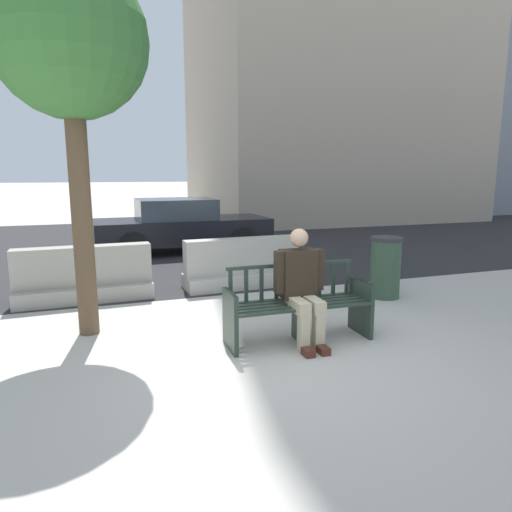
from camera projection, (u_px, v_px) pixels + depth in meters
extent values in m
plane|color=#B7B2A8|center=(276.00, 361.00, 4.77)|extent=(200.00, 200.00, 0.00)
cube|color=#28282B|center=(162.00, 243.00, 12.85)|extent=(120.00, 12.00, 0.01)
cube|color=#28382D|center=(230.00, 321.00, 5.03)|extent=(0.06, 0.51, 0.66)
cube|color=#28382D|center=(361.00, 307.00, 5.53)|extent=(0.06, 0.51, 0.66)
cube|color=#28382D|center=(299.00, 322.00, 5.30)|extent=(0.05, 0.32, 0.45)
cube|color=#28382D|center=(307.00, 309.00, 5.04)|extent=(1.60, 0.10, 0.02)
cube|color=#28382D|center=(303.00, 306.00, 5.15)|extent=(1.60, 0.10, 0.02)
cube|color=#28382D|center=(299.00, 304.00, 5.26)|extent=(1.60, 0.10, 0.02)
cube|color=#28382D|center=(295.00, 301.00, 5.36)|extent=(1.60, 0.10, 0.02)
cube|color=#28382D|center=(291.00, 299.00, 5.47)|extent=(1.60, 0.10, 0.02)
cube|color=#28382D|center=(291.00, 265.00, 5.41)|extent=(1.60, 0.07, 0.04)
cube|color=#28382D|center=(230.00, 287.00, 5.21)|extent=(0.04, 0.03, 0.38)
cube|color=#28382D|center=(246.00, 286.00, 5.27)|extent=(0.04, 0.03, 0.38)
cube|color=#28382D|center=(261.00, 284.00, 5.33)|extent=(0.04, 0.03, 0.38)
cube|color=#28382D|center=(276.00, 283.00, 5.39)|extent=(0.04, 0.03, 0.38)
cube|color=#28382D|center=(291.00, 282.00, 5.44)|extent=(0.04, 0.03, 0.38)
cube|color=#28382D|center=(305.00, 281.00, 5.50)|extent=(0.04, 0.03, 0.38)
cube|color=#28382D|center=(320.00, 280.00, 5.56)|extent=(0.04, 0.03, 0.38)
cube|color=#28382D|center=(333.00, 279.00, 5.62)|extent=(0.04, 0.03, 0.38)
cube|color=#28382D|center=(347.00, 278.00, 5.67)|extent=(0.04, 0.03, 0.38)
cube|color=#28382D|center=(230.00, 293.00, 4.95)|extent=(0.06, 0.46, 0.03)
cube|color=#28382D|center=(363.00, 282.00, 5.45)|extent=(0.06, 0.46, 0.03)
cube|color=#2D2319|center=(298.00, 273.00, 5.26)|extent=(0.40, 0.25, 0.56)
sphere|color=tan|center=(299.00, 238.00, 5.17)|extent=(0.21, 0.21, 0.21)
cube|color=#C6B793|center=(298.00, 305.00, 5.09)|extent=(0.15, 0.44, 0.14)
cube|color=#C6B793|center=(312.00, 304.00, 5.14)|extent=(0.15, 0.44, 0.14)
cube|color=#C6B793|center=(304.00, 332.00, 4.97)|extent=(0.11, 0.11, 0.45)
cube|color=#C6B793|center=(319.00, 330.00, 5.03)|extent=(0.11, 0.11, 0.45)
cube|color=#4C2319|center=(306.00, 351.00, 4.93)|extent=(0.12, 0.26, 0.08)
cube|color=#4C2319|center=(321.00, 349.00, 4.99)|extent=(0.12, 0.26, 0.08)
cube|color=#2D2319|center=(279.00, 272.00, 5.15)|extent=(0.09, 0.12, 0.48)
cube|color=#2D2319|center=(318.00, 269.00, 5.30)|extent=(0.09, 0.12, 0.48)
cube|color=#ADA89E|center=(242.00, 279.00, 7.90)|extent=(2.02, 0.75, 0.24)
cube|color=#ADA89E|center=(242.00, 255.00, 7.82)|extent=(2.01, 0.37, 0.60)
cube|color=#9E998E|center=(86.00, 292.00, 7.03)|extent=(2.02, 0.75, 0.24)
cube|color=#9E998E|center=(84.00, 266.00, 6.96)|extent=(2.01, 0.37, 0.60)
cylinder|color=brown|center=(82.00, 217.00, 5.34)|extent=(0.24, 0.24, 2.86)
sphere|color=#387033|center=(70.00, 39.00, 4.99)|extent=(1.72, 1.72, 1.72)
cube|color=black|center=(183.00, 230.00, 11.35)|extent=(4.24, 1.81, 0.56)
cube|color=#38424C|center=(176.00, 209.00, 11.19)|extent=(1.87, 1.55, 0.49)
cylinder|color=black|center=(224.00, 232.00, 12.58)|extent=(0.64, 0.23, 0.64)
cylinder|color=black|center=(243.00, 240.00, 11.09)|extent=(0.64, 0.23, 0.64)
cylinder|color=black|center=(126.00, 237.00, 11.68)|extent=(0.64, 0.23, 0.64)
cylinder|color=black|center=(133.00, 246.00, 10.19)|extent=(0.64, 0.23, 0.64)
cylinder|color=#334C38|center=(385.00, 269.00, 7.14)|extent=(0.46, 0.46, 0.90)
cylinder|color=#2D2D33|center=(387.00, 239.00, 7.05)|extent=(0.49, 0.49, 0.06)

